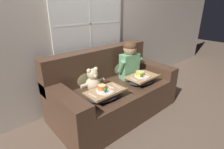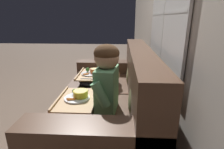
% 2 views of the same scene
% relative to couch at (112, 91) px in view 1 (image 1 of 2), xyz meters
% --- Properties ---
extents(ground_plane, '(14.00, 14.00, 0.00)m').
position_rel_couch_xyz_m(ground_plane, '(0.00, -0.07, -0.34)').
color(ground_plane, brown).
extents(wall_back_with_window, '(8.00, 0.08, 2.60)m').
position_rel_couch_xyz_m(wall_back_with_window, '(0.00, 0.54, 0.96)').
color(wall_back_with_window, '#BCB2A3').
rests_on(wall_back_with_window, ground_plane).
extents(couch, '(1.85, 0.95, 0.94)m').
position_rel_couch_xyz_m(couch, '(0.00, 0.00, 0.00)').
color(couch, '#4C3323').
rests_on(couch, ground_plane).
extents(throw_pillow_behind_child, '(0.34, 0.16, 0.35)m').
position_rel_couch_xyz_m(throw_pillow_behind_child, '(0.35, 0.23, 0.28)').
color(throw_pillow_behind_child, '#898456').
rests_on(throw_pillow_behind_child, couch).
extents(throw_pillow_behind_teddy, '(0.33, 0.16, 0.34)m').
position_rel_couch_xyz_m(throw_pillow_behind_teddy, '(-0.35, 0.23, 0.28)').
color(throw_pillow_behind_teddy, '#898456').
rests_on(throw_pillow_behind_teddy, couch).
extents(child_figure, '(0.43, 0.22, 0.59)m').
position_rel_couch_xyz_m(child_figure, '(0.35, -0.01, 0.45)').
color(child_figure, '#66A370').
rests_on(child_figure, couch).
extents(teddy_bear, '(0.36, 0.25, 0.34)m').
position_rel_couch_xyz_m(teddy_bear, '(-0.35, -0.02, 0.27)').
color(teddy_bear, beige).
rests_on(teddy_bear, couch).
extents(lap_tray_child, '(0.48, 0.33, 0.18)m').
position_rel_couch_xyz_m(lap_tray_child, '(0.35, -0.28, 0.19)').
color(lap_tray_child, '#2D2D38').
rests_on(lap_tray_child, child_figure).
extents(lap_tray_teddy, '(0.49, 0.30, 0.18)m').
position_rel_couch_xyz_m(lap_tray_teddy, '(-0.35, -0.28, 0.19)').
color(lap_tray_teddy, '#2D2D38').
rests_on(lap_tray_teddy, teddy_bear).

